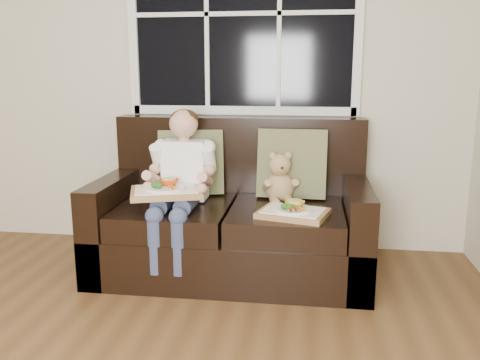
# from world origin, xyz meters

# --- Properties ---
(window_back) EXTENTS (1.62, 0.04, 1.37)m
(window_back) POSITION_xyz_m (0.66, 2.48, 1.65)
(window_back) COLOR black
(window_back) RESTS_ON room_walls
(loveseat) EXTENTS (1.70, 0.92, 0.96)m
(loveseat) POSITION_xyz_m (0.66, 2.02, 0.31)
(loveseat) COLOR black
(loveseat) RESTS_ON ground
(pillow_left) EXTENTS (0.46, 0.29, 0.44)m
(pillow_left) POSITION_xyz_m (0.35, 2.17, 0.67)
(pillow_left) COLOR #61653E
(pillow_left) RESTS_ON loveseat
(pillow_right) EXTENTS (0.45, 0.22, 0.46)m
(pillow_right) POSITION_xyz_m (1.03, 2.17, 0.67)
(pillow_right) COLOR #61653E
(pillow_right) RESTS_ON loveseat
(child) EXTENTS (0.40, 0.60, 0.90)m
(child) POSITION_xyz_m (0.35, 1.90, 0.65)
(child) COLOR white
(child) RESTS_ON loveseat
(teddy_bear) EXTENTS (0.22, 0.27, 0.33)m
(teddy_bear) POSITION_xyz_m (0.96, 2.05, 0.58)
(teddy_bear) COLOR tan
(teddy_bear) RESTS_ON loveseat
(tray_left) EXTENTS (0.49, 0.42, 0.09)m
(tray_left) POSITION_xyz_m (0.30, 1.74, 0.57)
(tray_left) COLOR #A9884C
(tray_left) RESTS_ON child
(tray_right) EXTENTS (0.44, 0.38, 0.09)m
(tray_right) POSITION_xyz_m (1.06, 1.72, 0.48)
(tray_right) COLOR #A9884C
(tray_right) RESTS_ON loveseat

